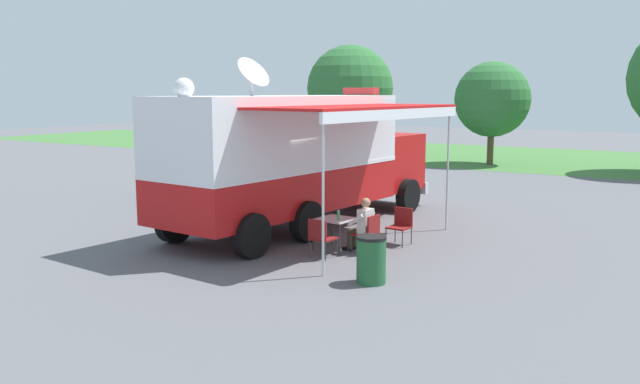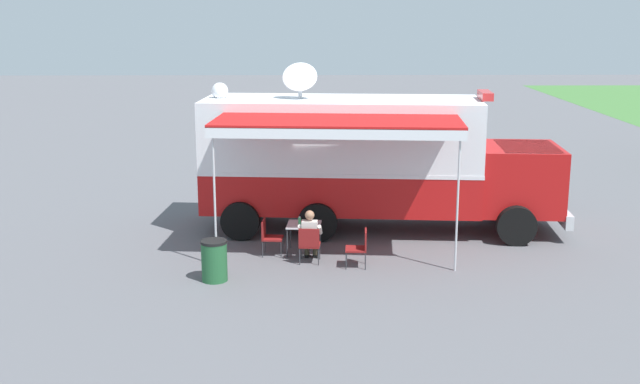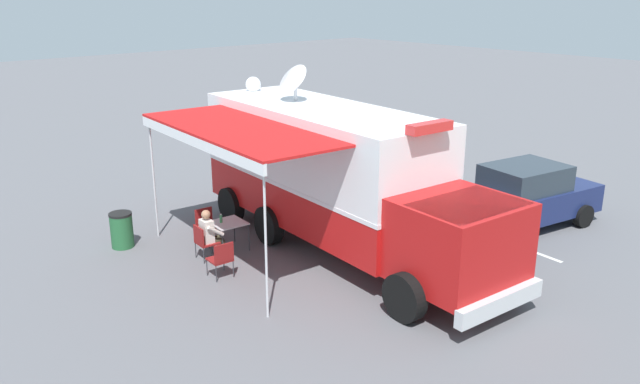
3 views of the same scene
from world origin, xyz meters
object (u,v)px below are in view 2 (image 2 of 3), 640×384
folding_table (304,226)px  folding_chair_at_table (309,242)px  seated_responder (310,234)px  car_behind_truck (426,162)px  water_bottle (300,221)px  command_truck (369,158)px  folding_chair_beside_table (269,234)px  trash_bin (214,261)px  folding_chair_spare_by_truck (360,245)px

folding_table → folding_chair_at_table: size_ratio=0.99×
seated_responder → folding_chair_at_table: bearing=-4.8°
car_behind_truck → water_bottle: bearing=-29.7°
command_truck → water_bottle: (2.25, -1.83, -1.11)m
water_bottle → folding_chair_beside_table: 0.81m
command_truck → folding_table: bearing=-39.2°
seated_responder → trash_bin: 2.48m
folding_chair_spare_by_truck → water_bottle: bearing=-123.0°
folding_chair_at_table → folding_chair_spare_by_truck: size_ratio=1.00×
water_bottle → folding_table: bearing=142.8°
folding_chair_at_table → car_behind_truck: bearing=153.7°
folding_chair_spare_by_truck → trash_bin: bearing=-74.6°
folding_table → folding_chair_beside_table: folding_chair_beside_table is taller
command_truck → folding_chair_beside_table: 3.69m
folding_chair_at_table → seated_responder: seated_responder is taller
trash_bin → command_truck: bearing=137.8°
car_behind_truck → folding_chair_spare_by_truck: bearing=-18.5°
folding_chair_at_table → folding_chair_beside_table: size_ratio=1.00×
command_truck → car_behind_truck: bearing=155.2°
folding_table → folding_chair_beside_table: 0.87m
folding_chair_spare_by_truck → folding_chair_at_table: bearing=-101.7°
trash_bin → folding_chair_beside_table: bearing=148.9°
car_behind_truck → folding_table: bearing=-29.6°
trash_bin → car_behind_truck: (-8.98, 5.94, 0.42)m
water_bottle → folding_chair_spare_by_truck: 1.70m
command_truck → water_bottle: 3.10m
folding_table → trash_bin: (1.93, -1.94, -0.22)m
car_behind_truck → folding_chair_beside_table: bearing=-34.1°
folding_chair_spare_by_truck → trash_bin: (0.89, -3.24, -0.06)m
folding_table → car_behind_truck: size_ratio=0.19×
water_bottle → seated_responder: size_ratio=0.18×
command_truck → trash_bin: (4.04, -3.67, -1.49)m
water_bottle → car_behind_truck: bearing=150.3°
car_behind_truck → folding_chair_at_table: bearing=-26.3°
water_bottle → trash_bin: (1.80, -1.84, -0.38)m
folding_table → water_bottle: bearing=-37.2°
seated_responder → folding_chair_beside_table: bearing=-116.3°
water_bottle → folding_chair_at_table: size_ratio=0.26×
folding_chair_beside_table → car_behind_truck: car_behind_truck is taller
folding_chair_spare_by_truck → seated_responder: seated_responder is taller
folding_table → car_behind_truck: (-7.05, 4.00, 0.21)m
folding_table → seated_responder: seated_responder is taller
folding_table → car_behind_truck: car_behind_truck is taller
folding_table → folding_chair_beside_table: size_ratio=0.99×
seated_responder → car_behind_truck: (-7.66, 3.86, 0.23)m
folding_chair_beside_table → trash_bin: (1.81, -1.09, -0.06)m
folding_chair_spare_by_truck → trash_bin: 3.36m
folding_chair_spare_by_truck → seated_responder: 1.24m
command_truck → trash_bin: 5.66m
command_truck → trash_bin: bearing=-42.2°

